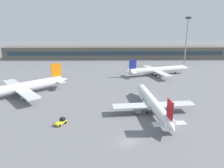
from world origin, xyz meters
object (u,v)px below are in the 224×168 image
(airplane_far, at_px, (158,70))
(baggage_tug_yellow, at_px, (61,122))
(airplane_near, at_px, (153,103))
(airplane_mid, at_px, (16,89))
(floodlight_tower_west, at_px, (186,39))

(airplane_far, relative_size, baggage_tug_yellow, 9.46)
(airplane_near, height_order, airplane_mid, airplane_mid)
(floodlight_tower_west, bearing_deg, airplane_far, -133.06)
(baggage_tug_yellow, xyz_separation_m, floodlight_tower_west, (60.89, 78.91, 16.13))
(baggage_tug_yellow, bearing_deg, airplane_far, 54.78)
(airplane_mid, bearing_deg, floodlight_tower_west, 33.75)
(airplane_mid, relative_size, baggage_tug_yellow, 9.40)
(airplane_far, bearing_deg, floodlight_tower_west, 46.94)
(airplane_far, distance_m, baggage_tug_yellow, 68.84)
(airplane_mid, bearing_deg, airplane_near, -16.54)
(airplane_near, height_order, baggage_tug_yellow, airplane_near)
(airplane_far, bearing_deg, baggage_tug_yellow, -125.22)
(airplane_near, height_order, airplane_far, airplane_near)
(floodlight_tower_west, bearing_deg, airplane_near, -115.13)
(airplane_far, xyz_separation_m, baggage_tug_yellow, (-39.69, -56.22, -2.01))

